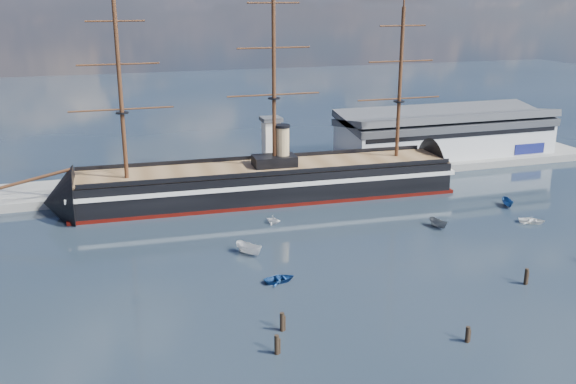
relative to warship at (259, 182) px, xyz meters
name	(u,v)px	position (x,y,z in m)	size (l,w,h in m)	color
ground	(303,224)	(3.84, -20.00, -4.04)	(600.00, 600.00, 0.00)	black
quay	(293,177)	(13.84, 16.00, -4.04)	(180.00, 18.00, 2.00)	slate
warehouse	(445,133)	(61.84, 20.00, 3.95)	(63.00, 21.00, 11.60)	#B7BABC
quay_tower	(271,145)	(6.84, 13.00, 5.72)	(5.00, 5.00, 15.00)	silver
warship	(259,182)	(0.00, 0.00, 0.00)	(113.26, 20.61, 53.94)	black
motorboat_a	(249,255)	(-11.19, -32.80, -4.04)	(7.13, 2.61, 2.85)	white
motorboat_b	(280,282)	(-9.32, -45.92, -4.04)	(3.32, 1.33, 1.55)	navy
motorboat_c	(438,228)	(29.94, -30.81, -4.04)	(5.78, 2.12, 2.31)	slate
motorboat_d	(273,224)	(-1.94, -17.75, -4.04)	(5.35, 2.32, 1.96)	white
motorboat_e	(531,223)	(50.34, -34.41, -4.04)	(3.31, 1.32, 1.55)	white
motorboat_f	(507,207)	(52.36, -23.42, -4.04)	(5.78, 2.12, 2.31)	navy
piling_near_left	(277,354)	(-16.52, -67.60, -4.04)	(0.64, 0.64, 3.51)	black
piling_near_mid	(467,342)	(9.57, -72.80, -4.04)	(0.64, 0.64, 3.05)	black
piling_near_right	(525,284)	(29.38, -59.59, -4.04)	(0.64, 0.64, 3.54)	black
piling_extra	(282,331)	(-13.96, -61.85, -4.04)	(0.64, 0.64, 3.57)	black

